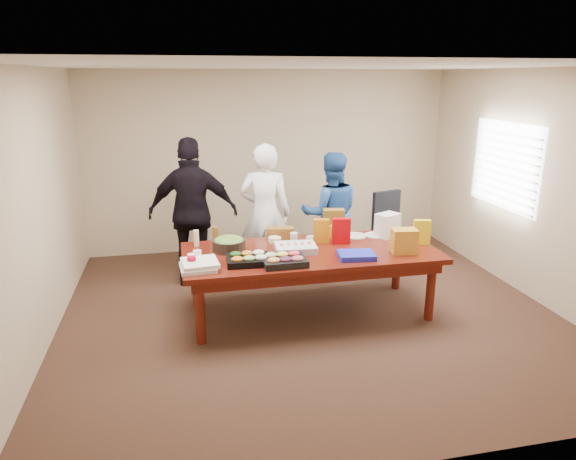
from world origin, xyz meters
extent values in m
cube|color=#47301E|center=(0.00, 0.00, -0.01)|extent=(5.50, 5.00, 0.02)
cube|color=white|center=(0.00, 0.00, 2.71)|extent=(5.50, 5.00, 0.02)
cube|color=beige|center=(0.00, 2.50, 1.35)|extent=(5.50, 0.04, 2.70)
cube|color=beige|center=(0.00, -2.50, 1.35)|extent=(5.50, 0.04, 2.70)
cube|color=beige|center=(-2.75, 0.00, 1.35)|extent=(0.04, 5.00, 2.70)
cube|color=beige|center=(2.75, 0.00, 1.35)|extent=(0.04, 5.00, 2.70)
cube|color=white|center=(2.72, 0.60, 1.50)|extent=(0.03, 1.40, 1.10)
cube|color=beige|center=(2.68, 0.60, 1.50)|extent=(0.04, 1.36, 1.00)
cube|color=#4C1C0F|center=(0.00, 0.00, 0.38)|extent=(2.80, 1.20, 0.75)
cube|color=black|center=(1.42, 1.08, 0.52)|extent=(0.64, 0.64, 1.04)
imported|color=white|center=(-0.32, 1.10, 0.91)|extent=(0.75, 0.58, 1.81)
imported|color=#27579F|center=(0.59, 1.19, 0.83)|extent=(0.88, 0.73, 1.66)
imported|color=black|center=(-1.22, 1.17, 0.95)|extent=(1.16, 0.61, 1.90)
cube|color=black|center=(-0.73, -0.25, 0.78)|extent=(0.46, 0.37, 0.07)
cube|color=black|center=(-0.37, -0.36, 0.78)|extent=(0.45, 0.36, 0.07)
cube|color=silver|center=(-0.17, 0.01, 0.79)|extent=(0.47, 0.36, 0.08)
cylinder|color=black|center=(-0.88, 0.21, 0.81)|extent=(0.42, 0.42, 0.12)
cube|color=#202AC3|center=(0.42, -0.34, 0.78)|extent=(0.41, 0.33, 0.06)
cube|color=#BB040A|center=(0.41, 0.17, 0.90)|extent=(0.22, 0.12, 0.30)
cube|color=yellow|center=(1.30, -0.05, 0.89)|extent=(0.20, 0.12, 0.29)
cube|color=#C57210|center=(0.20, 0.26, 0.89)|extent=(0.19, 0.13, 0.28)
cylinder|color=silver|center=(-0.13, 0.27, 0.82)|extent=(0.10, 0.10, 0.13)
cylinder|color=#F49F0D|center=(0.36, 0.40, 0.83)|extent=(0.07, 0.07, 0.15)
cylinder|color=brown|center=(-1.00, 0.44, 0.86)|extent=(0.07, 0.07, 0.21)
cylinder|color=#F0E8BE|center=(-1.22, 0.43, 0.84)|extent=(0.08, 0.08, 0.18)
cube|color=#F9FD01|center=(0.37, 0.47, 0.79)|extent=(0.26, 0.20, 0.08)
cube|color=brown|center=(-0.24, 0.52, 0.81)|extent=(0.34, 0.20, 0.13)
cube|color=brown|center=(0.41, 0.49, 0.91)|extent=(0.27, 0.19, 0.32)
cylinder|color=#AA061E|center=(-1.30, -0.28, 0.81)|extent=(0.11, 0.11, 0.12)
cylinder|color=white|center=(-1.30, -0.16, 0.81)|extent=(0.09, 0.09, 0.11)
cylinder|color=white|center=(-1.24, -0.10, 0.81)|extent=(0.09, 0.09, 0.12)
cube|color=silver|center=(-1.24, -0.32, 0.77)|extent=(0.37, 0.37, 0.04)
cube|color=white|center=(-1.22, -0.31, 0.81)|extent=(0.38, 0.38, 0.04)
cylinder|color=silver|center=(0.65, 0.39, 0.76)|extent=(0.34, 0.34, 0.02)
cylinder|color=white|center=(0.91, 0.36, 0.76)|extent=(0.34, 0.34, 0.02)
cylinder|color=beige|center=(0.10, 0.32, 0.78)|extent=(0.16, 0.16, 0.06)
cylinder|color=#F7EEBE|center=(-0.33, 0.37, 0.78)|extent=(0.18, 0.18, 0.06)
cube|color=white|center=(1.03, 0.30, 0.89)|extent=(0.32, 0.29, 0.28)
cube|color=gold|center=(0.97, -0.29, 0.88)|extent=(0.29, 0.22, 0.27)
camera|label=1|loc=(-1.39, -5.23, 2.60)|focal=32.22mm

